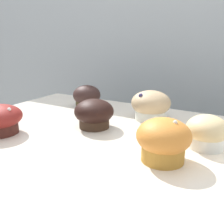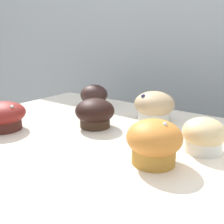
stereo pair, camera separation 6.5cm
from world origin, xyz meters
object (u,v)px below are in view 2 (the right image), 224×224
at_px(muffin_front_left, 94,96).
at_px(muffin_back_left, 154,142).
at_px(muffin_back_right, 95,113).
at_px(muffin_back_center, 3,116).
at_px(muffin_front_center, 204,136).
at_px(muffin_front_right, 154,106).

bearing_deg(muffin_front_left, muffin_back_left, -35.44).
relative_size(muffin_back_right, muffin_back_center, 0.90).
relative_size(muffin_front_center, muffin_front_left, 0.95).
relative_size(muffin_front_left, muffin_front_right, 0.83).
distance_m(muffin_front_center, muffin_back_left, 0.12).
bearing_deg(muffin_back_center, muffin_front_right, 46.27).
xyz_separation_m(muffin_back_right, muffin_back_center, (-0.17, -0.15, -0.00)).
bearing_deg(muffin_back_right, muffin_front_center, 2.54).
xyz_separation_m(muffin_back_left, muffin_back_center, (-0.39, -0.06, -0.01)).
height_order(muffin_back_right, muffin_back_center, same).
bearing_deg(muffin_back_left, muffin_front_center, 61.57).
distance_m(muffin_front_center, muffin_front_left, 0.43).
xyz_separation_m(muffin_back_left, muffin_back_right, (-0.22, 0.09, -0.01)).
distance_m(muffin_back_left, muffin_front_left, 0.43).
xyz_separation_m(muffin_back_left, muffin_front_left, (-0.35, 0.25, -0.01)).
height_order(muffin_front_center, muffin_front_left, muffin_front_left).
bearing_deg(muffin_back_left, muffin_front_left, 144.56).
distance_m(muffin_back_right, muffin_front_right, 0.17).
height_order(muffin_back_right, muffin_front_right, muffin_front_right).
bearing_deg(muffin_back_center, muffin_front_center, 20.07).
height_order(muffin_front_left, muffin_front_right, muffin_front_right).
bearing_deg(muffin_front_center, muffin_front_right, 145.03).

